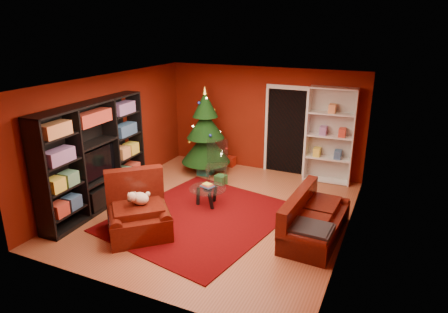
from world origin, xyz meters
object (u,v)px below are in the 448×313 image
at_px(rug, 200,217).
at_px(coffee_table, 208,197).
at_px(white_bookshelf, 330,136).
at_px(media_unit, 95,157).
at_px(gift_box_teal, 206,168).
at_px(armchair, 138,211).
at_px(christmas_tree, 206,131).
at_px(dog, 140,199).
at_px(gift_box_red, 230,161).
at_px(sofa, 316,216).
at_px(acrylic_chair, 217,167).
at_px(gift_box_green, 221,180).

xyz_separation_m(rug, coffee_table, (-0.11, 0.56, 0.19)).
bearing_deg(white_bookshelf, media_unit, -141.49).
distance_m(gift_box_teal, white_bookshelf, 3.09).
relative_size(armchair, coffee_table, 1.50).
xyz_separation_m(christmas_tree, dog, (0.36, -3.25, -0.39)).
relative_size(gift_box_red, sofa, 0.13).
bearing_deg(media_unit, acrylic_chair, 46.84).
bearing_deg(white_bookshelf, gift_box_red, 177.85).
bearing_deg(dog, coffee_table, 25.62).
height_order(gift_box_red, armchair, armchair).
bearing_deg(gift_box_teal, armchair, -85.00).
bearing_deg(media_unit, gift_box_teal, 63.49).
xyz_separation_m(christmas_tree, coffee_table, (0.95, -1.77, -0.86)).
height_order(rug, coffee_table, coffee_table).
relative_size(dog, sofa, 0.22).
relative_size(rug, white_bookshelf, 1.42).
bearing_deg(dog, gift_box_green, 39.41).
xyz_separation_m(gift_box_teal, armchair, (0.27, -3.13, 0.28)).
xyz_separation_m(gift_box_red, armchair, (-0.04, -3.95, 0.32)).
bearing_deg(acrylic_chair, media_unit, -151.42).
relative_size(media_unit, gift_box_green, 12.26).
bearing_deg(armchair, gift_box_red, 46.66).
height_order(christmas_tree, armchair, christmas_tree).
distance_m(gift_box_green, acrylic_chair, 0.38).
bearing_deg(gift_box_red, dog, -90.49).
xyz_separation_m(christmas_tree, armchair, (0.36, -3.32, -0.61)).
bearing_deg(rug, gift_box_teal, 114.41).
xyz_separation_m(christmas_tree, sofa, (3.24, -2.09, -0.66)).
bearing_deg(sofa, rug, 99.02).
relative_size(gift_box_green, dog, 0.58).
xyz_separation_m(white_bookshelf, coffee_table, (-1.97, -2.37, -0.92)).
distance_m(dog, coffee_table, 1.66).
height_order(gift_box_green, coffee_table, coffee_table).
distance_m(rug, armchair, 1.29).
xyz_separation_m(rug, christmas_tree, (-1.05, 2.33, 1.05)).
bearing_deg(dog, sofa, -20.89).
distance_m(gift_box_teal, coffee_table, 1.80).
distance_m(white_bookshelf, armchair, 4.73).
height_order(gift_box_teal, gift_box_red, gift_box_teal).
xyz_separation_m(gift_box_red, white_bookshelf, (2.52, -0.02, 1.00)).
bearing_deg(gift_box_red, gift_box_green, -75.73).
height_order(media_unit, gift_box_green, media_unit).
relative_size(media_unit, sofa, 1.54).
relative_size(rug, sofa, 1.77).
height_order(media_unit, sofa, media_unit).
xyz_separation_m(rug, sofa, (2.19, 0.24, 0.39)).
relative_size(gift_box_green, coffee_table, 0.30).
xyz_separation_m(sofa, coffee_table, (-2.29, 0.32, -0.20)).
xyz_separation_m(armchair, sofa, (2.88, 1.23, -0.05)).
xyz_separation_m(media_unit, gift_box_red, (1.45, 3.38, -0.96)).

